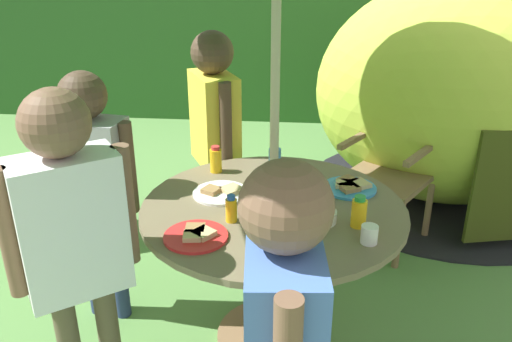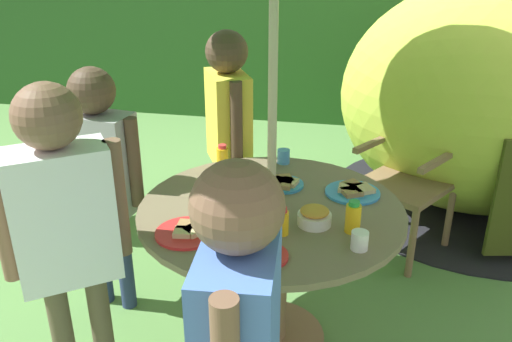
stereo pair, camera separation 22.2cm
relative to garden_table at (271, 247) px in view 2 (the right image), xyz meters
name	(u,v)px [view 2 (the right image)]	position (x,y,z in m)	size (l,w,h in m)	color
ground_plane	(269,340)	(0.00, 0.00, -0.51)	(10.00, 10.00, 0.02)	#548442
hedge_backdrop	(333,31)	(0.00, 3.61, 0.39)	(9.00, 0.70, 1.78)	#285623
garden_table	(271,247)	(0.00, 0.00, 0.00)	(1.11, 1.11, 0.70)	brown
wooden_chair	(415,164)	(0.67, 1.03, 0.03)	(0.63, 0.64, 0.97)	brown
dome_tent	(489,98)	(1.17, 1.71, 0.27)	(2.40, 2.40, 1.55)	#B2C63F
potted_plant	(93,175)	(-1.29, 0.83, -0.14)	(0.44, 0.44, 0.64)	brown
child_in_yellow_shirt	(228,119)	(-0.36, 0.71, 0.34)	(0.32, 0.40, 1.31)	#3F3F47
child_in_grey_shirt	(101,163)	(-0.82, 0.11, 0.28)	(0.42, 0.22, 1.23)	navy
child_in_white_shirt	(64,216)	(-0.65, -0.48, 0.34)	(0.39, 0.35, 1.31)	brown
child_in_blue_shirt	(239,333)	(0.08, -0.92, 0.32)	(0.22, 0.43, 1.28)	#3F3F47
snack_bowl	(314,216)	(0.19, -0.11, 0.23)	(0.13, 0.13, 0.08)	white
plate_back_edge	(283,183)	(0.01, 0.21, 0.21)	(0.19, 0.19, 0.03)	#338CD8
plate_mid_right	(353,191)	(0.33, 0.20, 0.21)	(0.24, 0.24, 0.03)	#338CD8
plate_center_front	(188,232)	(-0.27, -0.29, 0.21)	(0.24, 0.24, 0.03)	red
plate_far_left	(223,191)	(-0.23, 0.09, 0.21)	(0.25, 0.25, 0.03)	white
plate_mid_left	(262,254)	(0.03, -0.39, 0.21)	(0.18, 0.18, 0.03)	red
juice_bottle_near_left	(272,211)	(0.02, -0.13, 0.25)	(0.05, 0.05, 0.11)	yellow
juice_bottle_near_right	(353,217)	(0.34, -0.14, 0.26)	(0.06, 0.06, 0.13)	yellow
juice_bottle_far_right	(226,208)	(-0.16, -0.15, 0.25)	(0.05, 0.05, 0.11)	yellow
juice_bottle_center_back	(283,222)	(0.08, -0.21, 0.25)	(0.05, 0.05, 0.11)	yellow
juice_bottle_front_edge	(223,158)	(-0.30, 0.33, 0.26)	(0.06, 0.06, 0.13)	yellow
cup_near	(284,156)	(-0.02, 0.48, 0.23)	(0.06, 0.06, 0.07)	#4C99D8
cup_far	(360,241)	(0.37, -0.26, 0.23)	(0.06, 0.06, 0.07)	white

